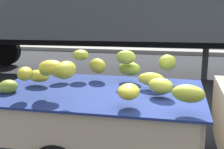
% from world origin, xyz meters
% --- Properties ---
extents(curb_strip, '(80.00, 0.80, 0.16)m').
position_xyz_m(curb_strip, '(0.00, 10.30, 0.08)').
color(curb_strip, gray).
rests_on(curb_strip, ground).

